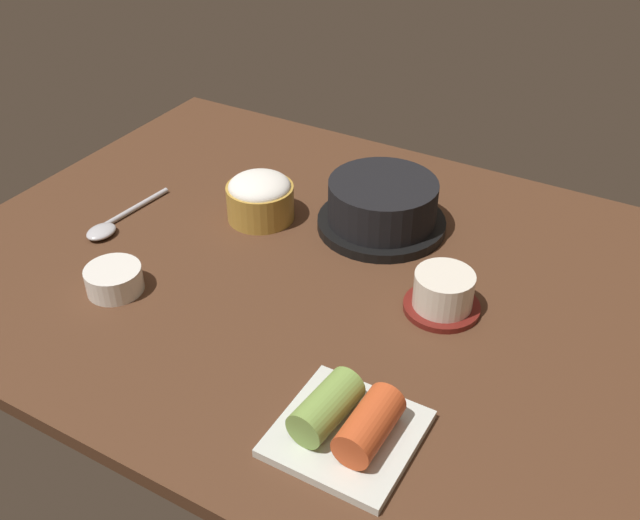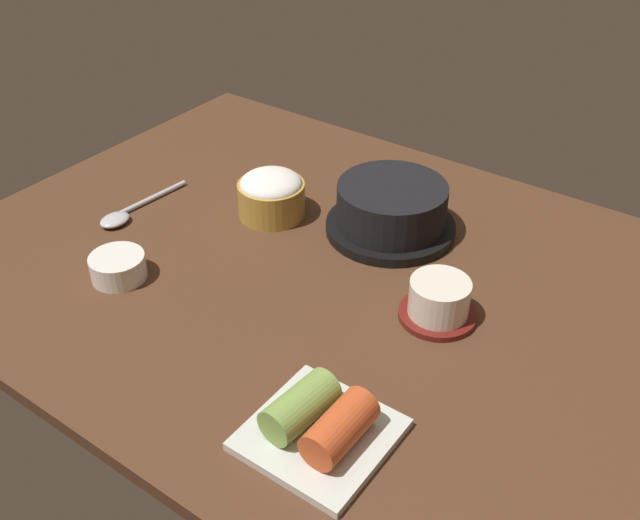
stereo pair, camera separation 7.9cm
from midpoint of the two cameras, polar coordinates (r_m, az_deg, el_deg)
name	(u,v)px [view 1 (the left image)]	position (r cm, az deg, el deg)	size (l,w,h in cm)	color
dining_table	(315,272)	(98.62, -2.72, -1.04)	(100.00, 76.00, 2.00)	#4C2D1C
stone_pot	(382,206)	(104.10, 2.76, 4.23)	(18.66, 18.66, 7.48)	black
rice_bowl	(260,197)	(107.20, -6.84, 4.91)	(9.94, 9.94, 6.97)	#B78C38
tea_cup_with_saucer	(444,292)	(89.95, 7.25, -2.58)	(9.61, 9.61, 5.33)	maroon
kimchi_plate	(347,423)	(74.44, -0.93, -12.79)	(13.83, 13.83, 5.15)	silver
side_bowl_near	(114,279)	(97.55, -18.13, -1.47)	(7.28, 7.28, 3.32)	white
spoon	(111,225)	(110.85, -18.07, 2.60)	(3.60, 16.74, 1.35)	#B7B7BC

